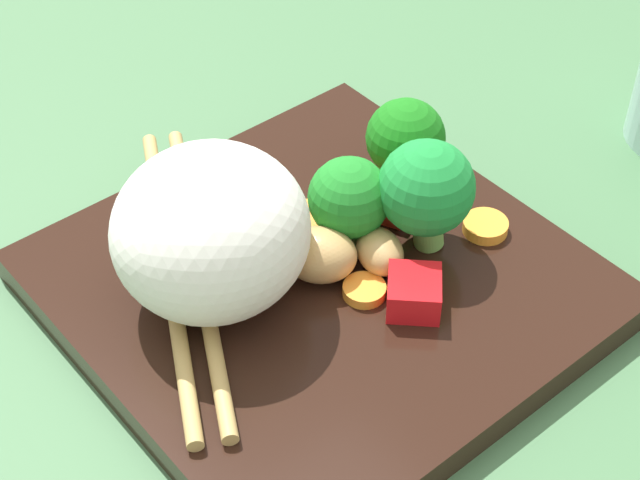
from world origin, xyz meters
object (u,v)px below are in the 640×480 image
rice_mound (211,232)px  chopstick_pair (184,268)px  square_plate (320,286)px  carrot_slice_2 (337,194)px  broccoli_floret_2 (405,139)px

rice_mound → chopstick_pair: 4.22cm
chopstick_pair → rice_mound: bearing=40.7°
square_plate → carrot_slice_2: 5.99cm
carrot_slice_2 → chopstick_pair: (0.87, 9.55, 0.10)cm
broccoli_floret_2 → carrot_slice_2: 4.65cm
broccoli_floret_2 → chopstick_pair: 13.62cm
rice_mound → chopstick_pair: bearing=10.8°
carrot_slice_2 → chopstick_pair: size_ratio=0.10×
square_plate → carrot_slice_2: size_ratio=11.54×
square_plate → chopstick_pair: bearing=47.5°
rice_mound → carrot_slice_2: bearing=-82.4°
carrot_slice_2 → chopstick_pair: 9.59cm
rice_mound → carrot_slice_2: 9.96cm
broccoli_floret_2 → square_plate: bearing=105.9°
chopstick_pair → square_plate: bearing=77.4°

